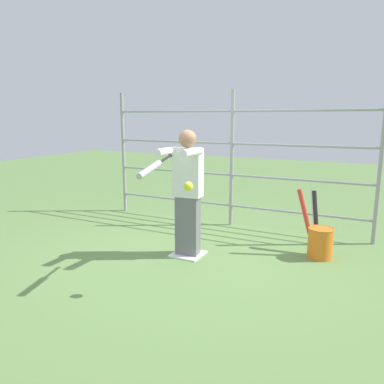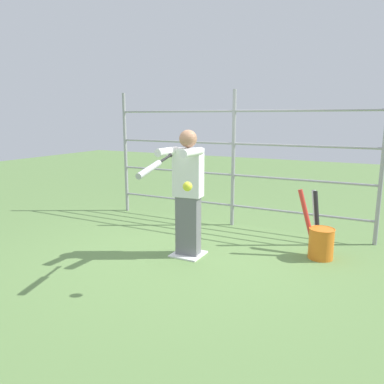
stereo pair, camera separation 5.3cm
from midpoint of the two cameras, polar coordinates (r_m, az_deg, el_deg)
ground_plane at (r=5.10m, az=-0.26°, el=-9.53°), size 24.00×24.00×0.00m
home_plate at (r=5.09m, az=-0.26°, el=-9.43°), size 0.40×0.40×0.02m
fence_backstop at (r=6.26m, az=6.56°, el=4.97°), size 4.49×0.06×2.26m
batter at (r=4.83m, az=-0.36°, el=0.40°), size 0.42×0.59×1.66m
baseball_bat_swinging at (r=3.97m, az=-5.72°, el=3.76°), size 0.15×0.82×0.19m
softball_in_flight at (r=3.67m, az=-0.28°, el=0.85°), size 0.10×0.10×0.10m
bat_bucket at (r=5.21m, az=19.17°, el=-6.82°), size 0.51×0.57×0.89m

